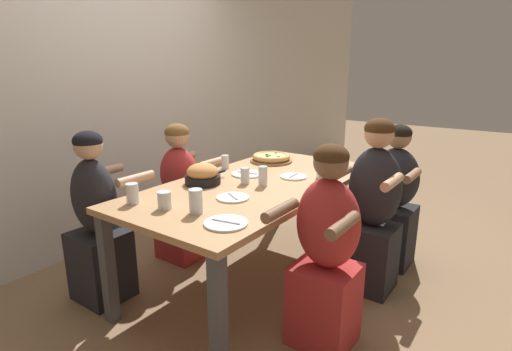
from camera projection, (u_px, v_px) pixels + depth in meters
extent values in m
plane|color=#896B4C|center=(256.00, 279.00, 3.00)|extent=(18.00, 18.00, 0.00)
cube|color=silver|center=(115.00, 59.00, 3.41)|extent=(10.00, 0.06, 3.20)
cube|color=tan|center=(256.00, 185.00, 2.81)|extent=(1.99, 1.00, 0.04)
cube|color=#4C4C51|center=(218.00, 320.00, 1.93)|extent=(0.07, 0.07, 0.71)
cube|color=#4C4C51|center=(361.00, 210.00, 3.39)|extent=(0.07, 0.07, 0.71)
cube|color=#4C4C51|center=(108.00, 269.00, 2.42)|extent=(0.07, 0.07, 0.71)
cube|color=#4C4C51|center=(275.00, 192.00, 3.88)|extent=(0.07, 0.07, 0.71)
cylinder|color=#996B42|center=(271.00, 161.00, 3.41)|extent=(0.36, 0.36, 0.02)
torus|color=tan|center=(271.00, 157.00, 3.40)|extent=(0.32, 0.32, 0.04)
cylinder|color=#E5C675|center=(271.00, 157.00, 3.40)|extent=(0.27, 0.27, 0.04)
cylinder|color=#4C7A3D|center=(276.00, 153.00, 3.48)|extent=(0.02, 0.02, 0.01)
cylinder|color=#4C7A3D|center=(279.00, 156.00, 3.34)|extent=(0.02, 0.02, 0.01)
cylinder|color=#4C7A3D|center=(266.00, 155.00, 3.40)|extent=(0.02, 0.02, 0.01)
cylinder|color=#4C7A3D|center=(268.00, 156.00, 3.35)|extent=(0.02, 0.02, 0.01)
cylinder|color=#4C7A3D|center=(267.00, 156.00, 3.34)|extent=(0.02, 0.02, 0.01)
cylinder|color=#4C7A3D|center=(270.00, 156.00, 3.37)|extent=(0.02, 0.02, 0.01)
cylinder|color=#4C7A3D|center=(268.00, 155.00, 3.40)|extent=(0.02, 0.02, 0.01)
cylinder|color=black|center=(203.00, 180.00, 2.76)|extent=(0.25, 0.25, 0.06)
cylinder|color=black|center=(220.00, 172.00, 2.90)|extent=(0.11, 0.02, 0.02)
ellipsoid|color=#D68E4C|center=(203.00, 172.00, 2.75)|extent=(0.22, 0.22, 0.12)
cylinder|color=white|center=(233.00, 198.00, 2.46)|extent=(0.20, 0.20, 0.01)
cube|color=#B7B7BC|center=(233.00, 196.00, 2.46)|extent=(0.08, 0.13, 0.01)
cylinder|color=white|center=(247.00, 174.00, 3.00)|extent=(0.24, 0.24, 0.01)
cube|color=#B7B7BC|center=(247.00, 173.00, 2.99)|extent=(0.04, 0.17, 0.01)
cylinder|color=white|center=(293.00, 177.00, 2.92)|extent=(0.20, 0.20, 0.01)
cube|color=#B7B7BC|center=(294.00, 175.00, 2.92)|extent=(0.14, 0.02, 0.01)
cylinder|color=white|center=(226.00, 223.00, 2.06)|extent=(0.23, 0.23, 0.01)
cube|color=#B7B7BC|center=(226.00, 221.00, 2.06)|extent=(0.04, 0.16, 0.01)
cylinder|color=silver|center=(263.00, 176.00, 2.70)|extent=(0.06, 0.06, 0.14)
cylinder|color=black|center=(263.00, 180.00, 2.71)|extent=(0.05, 0.05, 0.08)
cylinder|color=silver|center=(196.00, 201.00, 2.20)|extent=(0.08, 0.08, 0.14)
cylinder|color=black|center=(196.00, 205.00, 2.20)|extent=(0.07, 0.07, 0.10)
cylinder|color=silver|center=(225.00, 162.00, 3.17)|extent=(0.06, 0.06, 0.11)
cylinder|color=silver|center=(225.00, 164.00, 3.17)|extent=(0.05, 0.05, 0.07)
cylinder|color=silver|center=(245.00, 176.00, 2.76)|extent=(0.06, 0.06, 0.11)
cylinder|color=black|center=(245.00, 179.00, 2.76)|extent=(0.05, 0.05, 0.07)
cylinder|color=silver|center=(132.00, 194.00, 2.35)|extent=(0.07, 0.07, 0.12)
cylinder|color=silver|center=(133.00, 196.00, 2.36)|extent=(0.06, 0.06, 0.09)
cylinder|color=silver|center=(322.00, 169.00, 2.90)|extent=(0.08, 0.08, 0.13)
cylinder|color=black|center=(322.00, 172.00, 2.91)|extent=(0.07, 0.07, 0.09)
cylinder|color=silver|center=(164.00, 200.00, 2.27)|extent=(0.08, 0.08, 0.10)
cylinder|color=silver|center=(165.00, 205.00, 2.28)|extent=(0.07, 0.07, 0.05)
cube|color=#B22D2D|center=(324.00, 304.00, 2.26)|extent=(0.32, 0.34, 0.48)
ellipsoid|color=#B22D2D|center=(328.00, 224.00, 2.13)|extent=(0.24, 0.36, 0.50)
sphere|color=brown|center=(331.00, 162.00, 2.04)|extent=(0.18, 0.18, 0.18)
ellipsoid|color=#422814|center=(331.00, 156.00, 2.03)|extent=(0.19, 0.19, 0.13)
cylinder|color=brown|center=(343.00, 225.00, 1.85)|extent=(0.28, 0.06, 0.06)
cylinder|color=brown|center=(281.00, 210.00, 2.04)|extent=(0.28, 0.06, 0.06)
cube|color=#232328|center=(369.00, 256.00, 2.83)|extent=(0.32, 0.34, 0.48)
ellipsoid|color=#232328|center=(375.00, 187.00, 2.69)|extent=(0.24, 0.36, 0.55)
sphere|color=tan|center=(379.00, 134.00, 2.60)|extent=(0.19, 0.19, 0.19)
ellipsoid|color=#422814|center=(380.00, 128.00, 2.59)|extent=(0.20, 0.20, 0.14)
cylinder|color=tan|center=(392.00, 182.00, 2.41)|extent=(0.28, 0.06, 0.06)
cylinder|color=tan|center=(340.00, 173.00, 2.60)|extent=(0.28, 0.06, 0.06)
cube|color=#232328|center=(390.00, 235.00, 3.20)|extent=(0.32, 0.34, 0.48)
ellipsoid|color=#232328|center=(395.00, 178.00, 3.07)|extent=(0.24, 0.36, 0.47)
sphere|color=#9E7051|center=(399.00, 137.00, 2.99)|extent=(0.18, 0.18, 0.18)
ellipsoid|color=black|center=(400.00, 133.00, 2.98)|extent=(0.18, 0.18, 0.12)
cylinder|color=#9E7051|center=(412.00, 176.00, 2.79)|extent=(0.28, 0.06, 0.06)
cylinder|color=#9E7051|center=(365.00, 169.00, 2.98)|extent=(0.28, 0.06, 0.06)
cube|color=#B22D2D|center=(182.00, 229.00, 3.30)|extent=(0.32, 0.34, 0.48)
ellipsoid|color=#B22D2D|center=(179.00, 175.00, 3.18)|extent=(0.24, 0.36, 0.45)
sphere|color=tan|center=(177.00, 136.00, 3.10)|extent=(0.19, 0.19, 0.19)
ellipsoid|color=brown|center=(177.00, 132.00, 3.09)|extent=(0.19, 0.19, 0.13)
cylinder|color=tan|center=(182.00, 157.00, 3.41)|extent=(0.28, 0.06, 0.06)
cylinder|color=tan|center=(212.00, 163.00, 3.22)|extent=(0.28, 0.06, 0.06)
cube|color=#232328|center=(102.00, 265.00, 2.71)|extent=(0.32, 0.34, 0.48)
ellipsoid|color=#232328|center=(94.00, 196.00, 2.58)|extent=(0.24, 0.36, 0.50)
sphere|color=tan|center=(88.00, 146.00, 2.49)|extent=(0.18, 0.18, 0.18)
ellipsoid|color=black|center=(87.00, 141.00, 2.48)|extent=(0.18, 0.18, 0.12)
cylinder|color=tan|center=(104.00, 171.00, 2.81)|extent=(0.28, 0.06, 0.06)
cylinder|color=tan|center=(136.00, 179.00, 2.62)|extent=(0.28, 0.06, 0.06)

